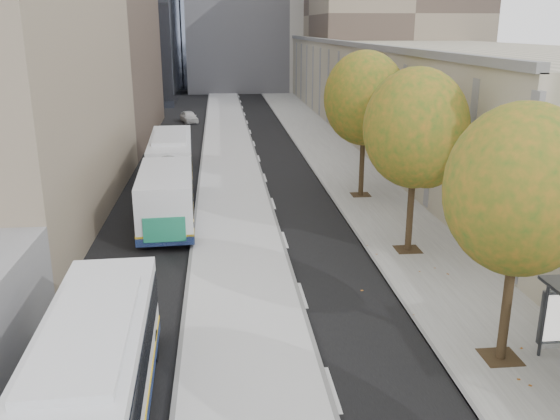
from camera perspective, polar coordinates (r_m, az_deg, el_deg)
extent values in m
cube|color=silver|center=(38.01, -4.69, 2.78)|extent=(4.25, 150.00, 0.15)
cube|color=gray|center=(38.99, 7.16, 3.01)|extent=(4.75, 150.00, 0.08)
cube|color=gray|center=(69.02, 11.30, 12.30)|extent=(18.00, 92.00, 8.00)
cylinder|color=black|center=(18.62, 20.94, -8.82)|extent=(0.28, 0.28, 3.24)
sphere|color=#275A19|center=(17.42, 22.18, 1.81)|extent=(4.20, 4.20, 4.20)
cylinder|color=black|center=(26.33, 12.41, -0.31)|extent=(0.28, 0.28, 3.38)
sphere|color=#275A19|center=(25.49, 12.94, 7.68)|extent=(4.40, 4.40, 4.40)
cylinder|color=black|center=(34.67, 7.88, 4.25)|extent=(0.28, 0.28, 3.51)
sphere|color=#275A19|center=(34.02, 8.15, 10.60)|extent=(4.60, 4.60, 4.60)
cube|color=silver|center=(34.40, -10.57, 3.35)|extent=(3.30, 17.46, 2.89)
cube|color=black|center=(34.27, -10.62, 4.22)|extent=(3.33, 16.77, 1.00)
cube|color=#1E7E5C|center=(26.21, -11.93, -1.87)|extent=(1.83, 0.14, 1.12)
imported|color=silver|center=(62.96, -8.74, 8.86)|extent=(2.23, 3.70, 1.18)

